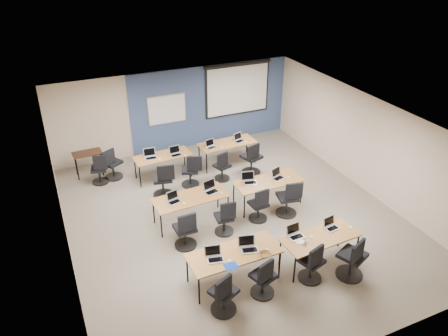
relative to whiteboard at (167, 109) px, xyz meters
name	(u,v)px	position (x,y,z in m)	size (l,w,h in m)	color
floor	(233,218)	(0.30, -4.43, -1.45)	(8.00, 9.00, 0.02)	#6B6354
ceiling	(235,120)	(0.30, -4.43, 1.25)	(8.00, 9.00, 0.02)	white
wall_back	(175,110)	(0.30, 0.07, -0.10)	(8.00, 0.04, 2.70)	beige
wall_front	(353,297)	(0.30, -8.93, -0.10)	(8.00, 0.04, 2.70)	beige
wall_left	(62,210)	(-3.70, -4.43, -0.10)	(0.04, 9.00, 2.70)	beige
wall_right	(365,143)	(4.30, -4.43, -0.10)	(0.04, 9.00, 2.70)	beige
blue_accent_panel	(211,105)	(1.55, 0.04, -0.10)	(5.50, 0.04, 2.70)	#3D5977
whiteboard	(167,109)	(0.00, 0.00, 0.00)	(1.28, 0.03, 0.98)	#B8BABD
projector_screen	(238,86)	(2.50, -0.02, 0.44)	(2.40, 0.10, 1.82)	black
training_table_front_left	(234,254)	(-0.66, -6.48, -0.76)	(1.92, 0.80, 0.73)	#955E2F
training_table_front_right	(320,239)	(1.26, -6.76, -0.77)	(1.71, 0.71, 0.73)	#996A42
training_table_mid_left	(191,199)	(-0.74, -4.15, -0.76)	(1.86, 0.78, 0.73)	olive
training_table_mid_right	(268,182)	(1.40, -4.23, -0.76)	(1.82, 0.76, 0.73)	#9F672B
training_table_back_left	(162,157)	(-0.72, -1.69, -0.77)	(1.66, 0.69, 0.73)	#965C36
training_table_back_right	(227,144)	(1.37, -1.68, -0.77)	(1.77, 0.74, 0.73)	brown
laptop_0	(214,256)	(-1.09, -6.48, -0.66)	(0.34, 0.28, 0.25)	#BDBDC1
mouse_0	(229,261)	(-0.85, -6.68, -0.71)	(0.05, 0.09, 0.03)	white
task_chair_0	(223,297)	(-1.21, -7.21, -1.04)	(0.55, 0.51, 0.99)	black
laptop_1	(248,246)	(-0.33, -6.49, -0.65)	(0.36, 0.30, 0.27)	silver
mouse_1	(267,250)	(0.00, -6.70, -0.71)	(0.06, 0.10, 0.04)	white
task_chair_1	(263,280)	(-0.31, -7.13, -1.05)	(0.50, 0.49, 0.97)	black
laptop_2	(295,233)	(0.78, -6.51, -0.66)	(0.34, 0.29, 0.25)	beige
mouse_2	(311,237)	(1.08, -6.70, -0.71)	(0.06, 0.09, 0.03)	white
task_chair_2	(312,265)	(0.82, -7.16, -1.04)	(0.51, 0.50, 0.98)	black
laptop_3	(331,225)	(1.66, -6.58, -0.66)	(0.31, 0.26, 0.23)	#A8A8AA
mouse_3	(351,227)	(2.07, -6.76, -0.71)	(0.06, 0.09, 0.03)	white
task_chair_3	(352,261)	(1.65, -7.42, -1.01)	(0.61, 0.58, 1.05)	black
laptop_4	(174,199)	(-1.18, -4.16, -0.66)	(0.31, 0.27, 0.24)	#BCBCBC
mouse_4	(184,203)	(-0.99, -4.36, -0.71)	(0.06, 0.09, 0.03)	white
task_chair_4	(186,232)	(-1.20, -5.05, -1.03)	(0.53, 0.53, 1.01)	black
laptop_5	(211,189)	(-0.18, -4.09, -0.65)	(0.36, 0.31, 0.27)	#ABABB4
mouse_5	(222,193)	(0.04, -4.28, -0.71)	(0.06, 0.10, 0.03)	white
task_chair_5	(225,220)	(-0.16, -4.94, -1.06)	(0.47, 0.47, 0.95)	black
laptop_6	(249,180)	(0.91, -4.08, -0.65)	(0.35, 0.30, 0.27)	#ABABB7
mouse_6	(256,186)	(0.97, -4.33, -0.71)	(0.06, 0.09, 0.03)	white
task_chair_6	(259,207)	(0.84, -4.79, -1.05)	(0.48, 0.48, 0.96)	black
laptop_7	(277,176)	(1.70, -4.18, -0.66)	(0.34, 0.29, 0.26)	silver
mouse_7	(288,177)	(1.97, -4.27, -0.71)	(0.06, 0.10, 0.03)	white
task_chair_7	(288,201)	(1.64, -4.88, -1.03)	(0.55, 0.55, 1.02)	black
laptop_8	(150,156)	(-1.07, -1.68, -0.65)	(0.35, 0.30, 0.27)	#AEAEAE
mouse_8	(160,159)	(-0.86, -1.89, -0.71)	(0.06, 0.10, 0.04)	white
task_chair_8	(164,183)	(-1.01, -2.71, -1.02)	(0.57, 0.57, 1.05)	black
laptop_9	(176,153)	(-0.35, -1.80, -0.66)	(0.33, 0.28, 0.25)	#B4B4BB
mouse_9	(185,155)	(-0.11, -1.98, -0.71)	(0.06, 0.09, 0.03)	white
task_chair_9	(191,173)	(-0.13, -2.49, -1.04)	(0.55, 0.52, 1.00)	black
laptop_10	(211,146)	(0.78, -1.77, -0.66)	(0.30, 0.26, 0.23)	#B0B1BD
mouse_10	(222,147)	(1.08, -1.92, -0.71)	(0.07, 0.11, 0.04)	white
task_chair_10	(222,168)	(0.82, -2.55, -1.06)	(0.48, 0.46, 0.95)	black
laptop_11	(239,139)	(1.76, -1.70, -0.66)	(0.31, 0.26, 0.24)	#B5B5BA
mouse_11	(245,142)	(1.90, -1.86, -0.71)	(0.05, 0.09, 0.03)	white
task_chair_11	(252,161)	(1.78, -2.56, -1.01)	(0.59, 0.58, 1.05)	black
blue_mousepad	(231,266)	(-0.88, -6.83, -0.72)	(0.26, 0.22, 0.01)	#0F34A2
snack_bowl	(265,254)	(-0.12, -6.83, -0.69)	(0.26, 0.26, 0.06)	brown
snack_plate	(300,242)	(0.77, -6.73, -0.71)	(0.18, 0.18, 0.01)	white
coffee_cup	(305,242)	(0.84, -6.83, -0.67)	(0.08, 0.08, 0.07)	silver
utility_table	(88,156)	(-2.70, -0.65, -0.81)	(0.84, 0.46, 0.75)	#321B12
spare_chair_a	(112,166)	(-2.11, -1.15, -1.03)	(0.59, 0.53, 1.01)	black
spare_chair_b	(100,171)	(-2.49, -1.28, -1.06)	(0.48, 0.48, 0.96)	black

